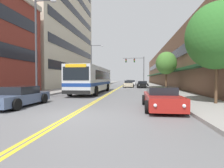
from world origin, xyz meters
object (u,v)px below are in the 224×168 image
at_px(car_slate_blue_parked_left_mid, 18,97).
at_px(fire_hydrant, 171,92).
at_px(car_champagne_moving_second, 129,84).
at_px(street_tree_right_mid, 166,63).
at_px(street_lamp_left_far, 93,62).
at_px(street_tree_right_near, 217,36).
at_px(car_red_parked_right_foreground, 161,98).
at_px(street_lamp_left_near, 39,41).
at_px(car_black_parked_right_mid, 142,85).
at_px(car_dark_grey_parked_left_far, 104,83).
at_px(city_bus, 93,79).
at_px(car_navy_moving_lead, 129,82).
at_px(car_white_moving_third, 132,83).
at_px(traffic_signal_mast, 137,65).
at_px(car_silver_parked_left_near, 98,84).

relative_size(car_slate_blue_parked_left_mid, fire_hydrant, 5.88).
relative_size(car_champagne_moving_second, street_tree_right_mid, 0.88).
height_order(street_lamp_left_far, street_tree_right_near, street_lamp_left_far).
bearing_deg(car_red_parked_right_foreground, car_slate_blue_parked_left_mid, -178.91).
bearing_deg(street_lamp_left_far, street_lamp_left_near, -90.30).
height_order(car_slate_blue_parked_left_mid, car_black_parked_right_mid, car_black_parked_right_mid).
bearing_deg(street_lamp_left_far, car_dark_grey_parked_left_far, 85.58).
height_order(car_black_parked_right_mid, street_lamp_left_near, street_lamp_left_near).
bearing_deg(street_lamp_left_far, car_red_parked_right_foreground, -67.39).
xyz_separation_m(car_red_parked_right_foreground, street_tree_right_near, (3.55, 1.49, 3.75)).
xyz_separation_m(car_red_parked_right_foreground, car_black_parked_right_mid, (-0.03, 23.43, 0.00)).
height_order(city_bus, street_lamp_left_near, street_lamp_left_near).
relative_size(city_bus, car_slate_blue_parked_left_mid, 2.62).
height_order(car_champagne_moving_second, street_tree_right_near, street_tree_right_near).
bearing_deg(car_champagne_moving_second, car_black_parked_right_mid, -28.67).
distance_m(car_black_parked_right_mid, street_lamp_left_near, 22.37).
relative_size(car_navy_moving_lead, street_tree_right_mid, 0.92).
bearing_deg(car_champagne_moving_second, street_tree_right_mid, -64.50).
bearing_deg(car_slate_blue_parked_left_mid, street_lamp_left_far, 91.68).
bearing_deg(fire_hydrant, street_tree_right_mid, 82.67).
xyz_separation_m(car_red_parked_right_foreground, car_white_moving_third, (-2.20, 36.18, 0.03)).
distance_m(car_slate_blue_parked_left_mid, car_white_moving_third, 36.93).
relative_size(car_white_moving_third, fire_hydrant, 6.00).
relative_size(car_black_parked_right_mid, street_tree_right_mid, 0.84).
xyz_separation_m(car_navy_moving_lead, car_champagne_moving_second, (0.80, -25.02, 0.03)).
height_order(traffic_signal_mast, street_lamp_left_far, street_lamp_left_far).
relative_size(car_dark_grey_parked_left_far, street_lamp_left_near, 0.51).
bearing_deg(city_bus, car_champagne_moving_second, 74.65).
xyz_separation_m(street_lamp_left_far, street_tree_right_near, (12.93, -21.05, -0.52)).
xyz_separation_m(car_dark_grey_parked_left_far, street_lamp_left_far, (-0.66, -8.60, 4.22)).
height_order(car_black_parked_right_mid, street_tree_right_mid, street_tree_right_mid).
bearing_deg(car_red_parked_right_foreground, street_tree_right_mid, 79.12).
xyz_separation_m(car_slate_blue_parked_left_mid, street_tree_right_mid, (11.36, 13.90, 3.18)).
height_order(car_slate_blue_parked_left_mid, street_tree_right_near, street_tree_right_near).
bearing_deg(street_lamp_left_far, fire_hydrant, -57.97).
bearing_deg(street_lamp_left_near, car_dark_grey_parked_left_far, 88.41).
relative_size(car_red_parked_right_foreground, car_black_parked_right_mid, 1.10).
bearing_deg(car_dark_grey_parked_left_far, car_black_parked_right_mid, -41.55).
distance_m(traffic_signal_mast, fire_hydrant, 29.53).
height_order(traffic_signal_mast, street_tree_right_mid, traffic_signal_mast).
height_order(car_silver_parked_left_near, fire_hydrant, car_silver_parked_left_near).
height_order(city_bus, car_white_moving_third, city_bus).
relative_size(car_silver_parked_left_near, car_dark_grey_parked_left_far, 0.98).
bearing_deg(car_slate_blue_parked_left_mid, car_navy_moving_lead, 84.03).
bearing_deg(city_bus, street_lamp_left_far, 103.40).
height_order(car_dark_grey_parked_left_far, traffic_signal_mast, traffic_signal_mast).
xyz_separation_m(car_navy_moving_lead, street_tree_right_near, (7.03, -48.41, 3.75)).
relative_size(car_slate_blue_parked_left_mid, street_tree_right_near, 0.75).
bearing_deg(street_lamp_left_near, car_slate_blue_parked_left_mid, -78.60).
distance_m(car_navy_moving_lead, car_champagne_moving_second, 25.03).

